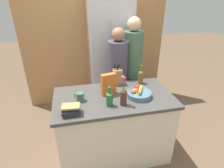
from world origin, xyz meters
The scene contains 14 objects.
ground_plane centered at (0.00, 0.00, 0.00)m, with size 14.00×14.00×0.00m, color brown.
kitchen_island centered at (0.00, 0.00, 0.46)m, with size 1.45×0.79×0.91m.
back_wall_wood centered at (0.00, 1.57, 1.30)m, with size 2.65×0.12×2.60m.
refrigerator centered at (0.20, 1.21, 1.01)m, with size 0.70×0.63×2.02m.
fruit_bowl centered at (0.30, -0.06, 0.95)m, with size 0.30×0.30×0.10m.
knife_block centered at (0.12, 0.31, 1.02)m, with size 0.12×0.10×0.29m.
flower_vase centered at (0.06, -0.20, 1.03)m, with size 0.07×0.07×0.36m.
cereal_box centered at (-0.05, 0.07, 1.04)m, with size 0.19×0.10×0.27m.
coffee_mug centered at (-0.40, -0.01, 0.96)m, with size 0.12×0.09×0.10m.
book_stack centered at (-0.52, -0.25, 0.96)m, with size 0.20×0.16×0.11m.
bottle_oil centered at (0.44, 0.27, 1.01)m, with size 0.07×0.07×0.26m.
bottle_vinegar centered at (-0.09, -0.18, 1.00)m, with size 0.08×0.08×0.23m.
person_at_sink centered at (0.20, 0.61, 0.92)m, with size 0.29×0.29×1.62m.
person_in_blue centered at (0.46, 0.70, 1.00)m, with size 0.29×0.29×1.74m.
Camera 1 is at (-0.45, -1.92, 2.07)m, focal length 30.00 mm.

